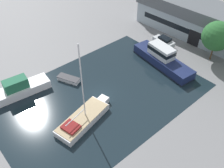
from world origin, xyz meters
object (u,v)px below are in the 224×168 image
Objects in this scene: sailboat_moored at (83,118)px; warehouse_building at (206,23)px; small_dinghy at (69,79)px; quay_tree_near_building at (217,36)px; cabin_boat at (20,88)px; motor_cruiser at (162,58)px; parked_car at (164,41)px.

warehouse_building is at bearing 80.47° from sailboat_moored.
small_dinghy is (-6.69, -28.35, -3.05)m from warehouse_building.
quay_tree_near_building reaches higher than warehouse_building.
small_dinghy is at bearing 79.15° from cabin_boat.
cabin_boat is at bearing 163.68° from motor_cruiser.
parked_car is at bearing 43.43° from motor_cruiser.
quay_tree_near_building is 0.60× the size of sailboat_moored.
parked_car is 0.37× the size of sailboat_moored.
parked_car is 28.11m from cabin_boat.
warehouse_building is at bearing 133.59° from quay_tree_near_building.
cabin_boat is (-8.96, -35.60, -2.37)m from warehouse_building.
warehouse_building is 2.41× the size of motor_cruiser.
motor_cruiser is at bearing -91.43° from warehouse_building.
warehouse_building is 3.41× the size of cabin_boat.
quay_tree_near_building is at bearing -71.64° from parked_car.
parked_car is 24.35m from sailboat_moored.
cabin_boat is (-9.34, -22.22, -0.25)m from motor_cruiser.
small_dinghy is at bearing 161.18° from motor_cruiser.
cabin_boat is (-10.91, -3.91, 0.44)m from sailboat_moored.
cabin_boat is (-5.29, -27.60, 0.21)m from parked_car.
sailboat_moored is 1.36× the size of cabin_boat.
warehouse_building is 2.50× the size of sailboat_moored.
sailboat_moored is 11.60m from cabin_boat.
motor_cruiser is at bearing 81.84° from sailboat_moored.
sailboat_moored is at bearing 26.26° from cabin_boat.
warehouse_building is at bearing 142.73° from small_dinghy.
sailboat_moored reaches higher than small_dinghy.
warehouse_building is at bearing 82.39° from cabin_boat.
parked_car is (-3.67, -8.00, -2.57)m from warehouse_building.
parked_car is (-8.87, -2.54, -3.94)m from quay_tree_near_building.
motor_cruiser is 16.57m from small_dinghy.
motor_cruiser is (-4.82, -7.92, -3.48)m from quay_tree_near_building.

